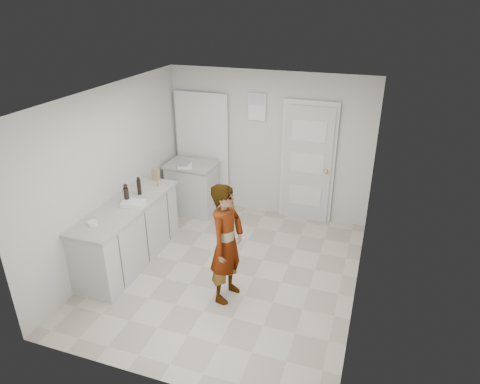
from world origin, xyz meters
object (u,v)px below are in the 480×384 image
at_px(oil_cruet_b, 139,186).
at_px(baking_dish, 133,204).
at_px(person, 227,244).
at_px(oil_cruet_a, 126,194).
at_px(egg_bowl, 92,223).
at_px(spice_jar, 159,183).
at_px(cake_mix_box, 156,175).

bearing_deg(oil_cruet_b, baking_dish, -73.00).
xyz_separation_m(person, baking_dish, (-1.50, 0.32, 0.16)).
bearing_deg(oil_cruet_b, oil_cruet_a, -95.18).
relative_size(person, egg_bowl, 12.66).
bearing_deg(oil_cruet_b, person, -22.49).
xyz_separation_m(spice_jar, baking_dish, (-0.02, -0.70, -0.02)).
relative_size(person, spice_jar, 19.52).
distance_m(person, spice_jar, 1.81).
height_order(person, cake_mix_box, person).
bearing_deg(oil_cruet_a, cake_mix_box, 89.85).
xyz_separation_m(spice_jar, egg_bowl, (-0.21, -1.36, -0.02)).
distance_m(cake_mix_box, oil_cruet_b, 0.53).
relative_size(oil_cruet_a, baking_dish, 0.82).
bearing_deg(baking_dish, spice_jar, 88.66).
bearing_deg(spice_jar, egg_bowl, -98.60).
distance_m(oil_cruet_a, baking_dish, 0.18).
bearing_deg(spice_jar, cake_mix_box, 129.80).
bearing_deg(cake_mix_box, baking_dish, -72.96).
distance_m(person, oil_cruet_b, 1.76).
bearing_deg(egg_bowl, cake_mix_box, 87.77).
bearing_deg(person, spice_jar, 65.16).
bearing_deg(oil_cruet_b, egg_bowl, -94.81).
xyz_separation_m(spice_jar, oil_cruet_a, (-0.15, -0.65, 0.09)).
bearing_deg(spice_jar, oil_cruet_a, -102.80).
bearing_deg(spice_jar, baking_dish, -91.34).
height_order(cake_mix_box, baking_dish, cake_mix_box).
distance_m(spice_jar, egg_bowl, 1.37).
relative_size(person, oil_cruet_a, 5.57).
bearing_deg(cake_mix_box, oil_cruet_a, -81.50).
height_order(person, baking_dish, person).
distance_m(oil_cruet_b, egg_bowl, 1.01).
xyz_separation_m(oil_cruet_b, egg_bowl, (-0.08, -1.00, -0.11)).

